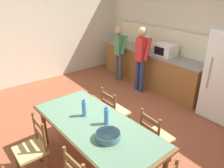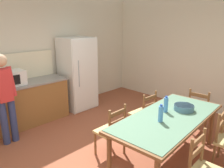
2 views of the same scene
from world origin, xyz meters
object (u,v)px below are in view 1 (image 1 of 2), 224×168
(microwave, at_px, (166,50))
(dining_table, at_px, (95,128))
(serving_bowl, at_px, (108,135))
(bottle_near_centre, at_px, (84,108))
(chair_side_far_right, at_px, (155,137))
(person_at_counter, at_px, (141,56))
(bottle_off_centre, at_px, (106,116))
(chair_side_near_left, at_px, (33,149))
(chair_side_far_left, at_px, (114,112))
(person_at_sink, at_px, (119,51))

(microwave, distance_m, dining_table, 3.18)
(microwave, bearing_deg, serving_bowl, -61.59)
(bottle_near_centre, bearing_deg, dining_table, 2.99)
(chair_side_far_right, bearing_deg, person_at_counter, -36.04)
(bottle_off_centre, distance_m, chair_side_far_right, 0.88)
(chair_side_near_left, bearing_deg, bottle_off_centre, 58.72)
(chair_side_far_left, bearing_deg, person_at_sink, -41.87)
(chair_side_far_left, bearing_deg, microwave, -73.12)
(chair_side_far_left, relative_size, person_at_sink, 0.58)
(bottle_near_centre, distance_m, chair_side_near_left, 0.92)
(serving_bowl, relative_size, person_at_counter, 0.19)
(bottle_off_centre, bearing_deg, chair_side_near_left, -120.57)
(person_at_counter, bearing_deg, chair_side_near_left, -160.62)
(chair_side_far_right, bearing_deg, serving_bowl, 88.69)
(chair_side_near_left, height_order, person_at_sink, person_at_sink)
(microwave, distance_m, chair_side_near_left, 3.84)
(microwave, relative_size, bottle_near_centre, 1.85)
(microwave, bearing_deg, person_at_sink, -157.97)
(microwave, height_order, chair_side_near_left, microwave)
(bottle_off_centre, bearing_deg, serving_bowl, -32.35)
(bottle_near_centre, xyz_separation_m, bottle_off_centre, (0.37, 0.14, 0.00))
(serving_bowl, relative_size, chair_side_far_right, 0.35)
(bottle_off_centre, height_order, person_at_counter, person_at_counter)
(microwave, distance_m, person_at_counter, 0.63)
(chair_side_far_right, bearing_deg, chair_side_near_left, 63.72)
(dining_table, distance_m, chair_side_near_left, 0.94)
(microwave, height_order, dining_table, microwave)
(microwave, relative_size, chair_side_near_left, 0.55)
(microwave, relative_size, person_at_counter, 0.30)
(chair_side_far_right, bearing_deg, chair_side_far_left, 5.73)
(bottle_off_centre, bearing_deg, chair_side_far_left, 135.30)
(dining_table, xyz_separation_m, person_at_counter, (-1.56, 2.39, 0.23))
(serving_bowl, height_order, chair_side_near_left, chair_side_near_left)
(bottle_near_centre, distance_m, person_at_counter, 2.73)
(bottle_near_centre, height_order, bottle_off_centre, same)
(microwave, xyz_separation_m, serving_bowl, (1.60, -2.96, -0.25))
(bottle_off_centre, distance_m, chair_side_near_left, 1.16)
(chair_side_far_left, bearing_deg, serving_bowl, 137.59)
(serving_bowl, distance_m, chair_side_far_left, 1.26)
(dining_table, bearing_deg, chair_side_far_right, 61.05)
(bottle_off_centre, xyz_separation_m, person_at_sink, (-2.56, 2.29, -0.04))
(bottle_off_centre, bearing_deg, dining_table, -129.09)
(dining_table, distance_m, serving_bowl, 0.40)
(bottle_near_centre, height_order, chair_side_near_left, bottle_near_centre)
(person_at_counter, bearing_deg, person_at_sink, 88.76)
(dining_table, bearing_deg, bottle_near_centre, -177.01)
(bottle_near_centre, distance_m, person_at_sink, 3.27)
(person_at_sink, bearing_deg, chair_side_near_left, -147.76)
(person_at_counter, bearing_deg, dining_table, -146.92)
(chair_side_far_right, bearing_deg, dining_table, 63.79)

